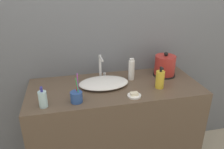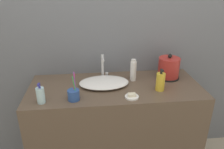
{
  "view_description": "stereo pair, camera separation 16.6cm",
  "coord_description": "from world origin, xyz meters",
  "px_view_note": "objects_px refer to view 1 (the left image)",
  "views": [
    {
      "loc": [
        -0.35,
        -1.2,
        1.62
      ],
      "look_at": [
        -0.03,
        0.28,
        0.95
      ],
      "focal_mm": 35.0,
      "sensor_mm": 36.0,
      "label": 1
    },
    {
      "loc": [
        -0.19,
        -1.23,
        1.62
      ],
      "look_at": [
        -0.03,
        0.28,
        0.95
      ],
      "focal_mm": 35.0,
      "sensor_mm": 36.0,
      "label": 2
    }
  ],
  "objects_px": {
    "lotion_bottle": "(160,79)",
    "shampoo_bottle": "(131,69)",
    "toothbrush_cup": "(77,96)",
    "electric_kettle": "(165,66)",
    "mouthwash_bottle": "(43,99)",
    "faucet": "(101,66)"
  },
  "relations": [
    {
      "from": "electric_kettle",
      "to": "lotion_bottle",
      "type": "bearing_deg",
      "value": -123.0
    },
    {
      "from": "toothbrush_cup",
      "to": "lotion_bottle",
      "type": "bearing_deg",
      "value": 6.85
    },
    {
      "from": "faucet",
      "to": "shampoo_bottle",
      "type": "height_order",
      "value": "faucet"
    },
    {
      "from": "toothbrush_cup",
      "to": "mouthwash_bottle",
      "type": "relative_size",
      "value": 1.47
    },
    {
      "from": "lotion_bottle",
      "to": "shampoo_bottle",
      "type": "relative_size",
      "value": 0.94
    },
    {
      "from": "faucet",
      "to": "shampoo_bottle",
      "type": "relative_size",
      "value": 1.1
    },
    {
      "from": "electric_kettle",
      "to": "toothbrush_cup",
      "type": "relative_size",
      "value": 0.97
    },
    {
      "from": "toothbrush_cup",
      "to": "lotion_bottle",
      "type": "xyz_separation_m",
      "value": [
        0.63,
        0.08,
        0.03
      ]
    },
    {
      "from": "electric_kettle",
      "to": "toothbrush_cup",
      "type": "distance_m",
      "value": 0.82
    },
    {
      "from": "faucet",
      "to": "lotion_bottle",
      "type": "distance_m",
      "value": 0.49
    },
    {
      "from": "electric_kettle",
      "to": "mouthwash_bottle",
      "type": "height_order",
      "value": "electric_kettle"
    },
    {
      "from": "toothbrush_cup",
      "to": "lotion_bottle",
      "type": "height_order",
      "value": "toothbrush_cup"
    },
    {
      "from": "electric_kettle",
      "to": "mouthwash_bottle",
      "type": "xyz_separation_m",
      "value": [
        -0.99,
        -0.3,
        -0.02
      ]
    },
    {
      "from": "faucet",
      "to": "lotion_bottle",
      "type": "relative_size",
      "value": 1.17
    },
    {
      "from": "faucet",
      "to": "mouthwash_bottle",
      "type": "bearing_deg",
      "value": -141.19
    },
    {
      "from": "electric_kettle",
      "to": "toothbrush_cup",
      "type": "xyz_separation_m",
      "value": [
        -0.77,
        -0.29,
        -0.04
      ]
    },
    {
      "from": "electric_kettle",
      "to": "lotion_bottle",
      "type": "relative_size",
      "value": 1.23
    },
    {
      "from": "toothbrush_cup",
      "to": "shampoo_bottle",
      "type": "bearing_deg",
      "value": 29.88
    },
    {
      "from": "electric_kettle",
      "to": "mouthwash_bottle",
      "type": "relative_size",
      "value": 1.42
    },
    {
      "from": "electric_kettle",
      "to": "toothbrush_cup",
      "type": "height_order",
      "value": "toothbrush_cup"
    },
    {
      "from": "toothbrush_cup",
      "to": "lotion_bottle",
      "type": "distance_m",
      "value": 0.64
    },
    {
      "from": "shampoo_bottle",
      "to": "mouthwash_bottle",
      "type": "bearing_deg",
      "value": -157.42
    }
  ]
}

